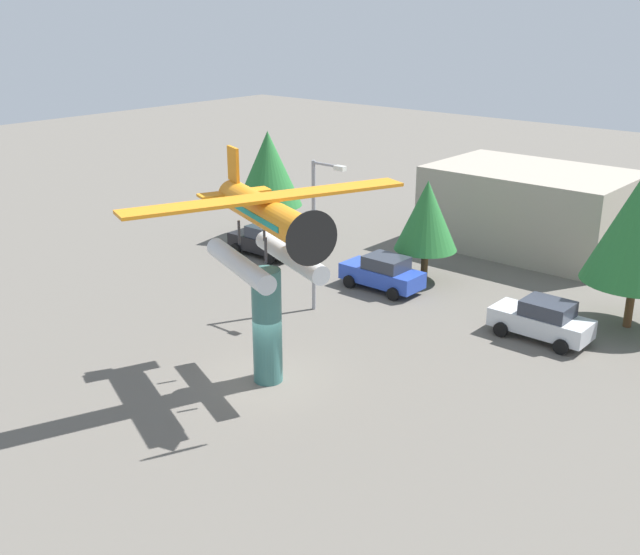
# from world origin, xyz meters

# --- Properties ---
(ground_plane) EXTENTS (140.00, 140.00, 0.00)m
(ground_plane) POSITION_xyz_m (0.00, 0.00, 0.00)
(ground_plane) COLOR #605B54
(display_pedestal) EXTENTS (1.10, 1.10, 4.43)m
(display_pedestal) POSITION_xyz_m (0.00, 0.00, 2.21)
(display_pedestal) COLOR #386B66
(display_pedestal) RESTS_ON ground
(floatplane_monument) EXTENTS (7.19, 10.08, 4.00)m
(floatplane_monument) POSITION_xyz_m (0.12, -0.05, 6.10)
(floatplane_monument) COLOR silver
(floatplane_monument) RESTS_ON display_pedestal
(car_near_black) EXTENTS (4.20, 2.02, 1.76)m
(car_near_black) POSITION_xyz_m (-10.90, 10.83, 0.88)
(car_near_black) COLOR black
(car_near_black) RESTS_ON ground
(car_mid_blue) EXTENTS (4.20, 2.02, 1.76)m
(car_mid_blue) POSITION_xyz_m (-2.56, 10.77, 0.88)
(car_mid_blue) COLOR #2847B7
(car_mid_blue) RESTS_ON ground
(car_far_silver) EXTENTS (4.20, 2.02, 1.76)m
(car_far_silver) POSITION_xyz_m (6.13, 10.31, 0.88)
(car_far_silver) COLOR silver
(car_far_silver) RESTS_ON ground
(streetlight_primary) EXTENTS (1.84, 0.28, 7.02)m
(streetlight_primary) POSITION_xyz_m (-3.20, 6.53, 4.13)
(streetlight_primary) COLOR gray
(streetlight_primary) RESTS_ON ground
(storefront_building) EXTENTS (10.98, 7.38, 4.64)m
(storefront_building) POSITION_xyz_m (-0.33, 22.00, 2.32)
(storefront_building) COLOR #9E9384
(storefront_building) RESTS_ON ground
(tree_west) EXTENTS (4.02, 4.02, 6.47)m
(tree_west) POSITION_xyz_m (-13.28, 13.68, 4.23)
(tree_west) COLOR brown
(tree_west) RESTS_ON ground
(tree_east) EXTENTS (3.22, 3.22, 5.22)m
(tree_east) POSITION_xyz_m (-1.80, 13.34, 3.42)
(tree_east) COLOR brown
(tree_east) RESTS_ON ground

